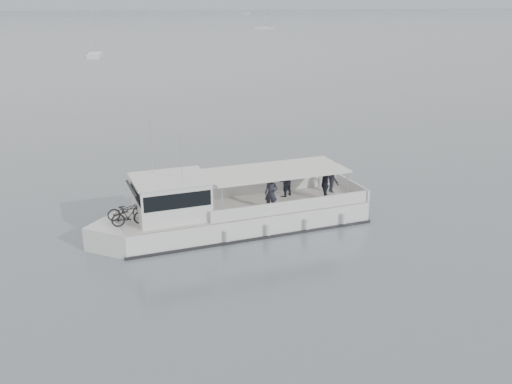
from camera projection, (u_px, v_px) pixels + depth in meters
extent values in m
plane|color=slate|center=(167.00, 232.00, 24.31)|extent=(1400.00, 1400.00, 0.00)
cube|color=white|center=(245.00, 219.00, 24.67)|extent=(10.86, 3.85, 1.15)
cube|color=white|center=(121.00, 237.00, 22.85)|extent=(2.87, 2.87, 1.15)
cube|color=beige|center=(245.00, 207.00, 24.49)|extent=(10.86, 3.85, 0.05)
cube|color=black|center=(245.00, 227.00, 24.78)|extent=(11.05, 3.97, 0.16)
cube|color=white|center=(267.00, 187.00, 26.15)|extent=(7.07, 0.77, 0.53)
cube|color=white|center=(292.00, 207.00, 23.74)|extent=(7.07, 0.77, 0.53)
cube|color=white|center=(352.00, 187.00, 26.21)|extent=(0.36, 2.83, 0.53)
cube|color=white|center=(171.00, 198.00, 23.14)|extent=(3.05, 2.66, 1.60)
cube|color=black|center=(137.00, 199.00, 22.62)|extent=(0.71, 2.25, 1.03)
cube|color=black|center=(171.00, 192.00, 23.05)|extent=(2.88, 2.67, 0.62)
cube|color=white|center=(170.00, 178.00, 22.86)|extent=(3.25, 2.85, 0.09)
cube|color=silver|center=(276.00, 171.00, 24.50)|extent=(6.26, 3.23, 0.07)
cylinder|color=silver|center=(222.00, 204.00, 22.67)|extent=(0.06, 0.06, 1.46)
cylinder|color=silver|center=(204.00, 186.00, 24.86)|extent=(0.06, 0.06, 1.46)
cylinder|color=silver|center=(347.00, 188.00, 24.61)|extent=(0.06, 0.06, 1.46)
cylinder|color=silver|center=(320.00, 172.00, 26.81)|extent=(0.06, 0.06, 1.46)
cylinder|color=silver|center=(151.00, 147.00, 23.02)|extent=(0.03, 0.03, 2.31)
cylinder|color=silver|center=(181.00, 158.00, 22.12)|extent=(0.03, 0.03, 1.95)
cylinder|color=silver|center=(227.00, 236.00, 22.82)|extent=(0.23, 0.23, 0.44)
cylinder|color=silver|center=(268.00, 230.00, 23.43)|extent=(0.23, 0.23, 0.44)
cylinder|color=silver|center=(307.00, 224.00, 24.04)|extent=(0.23, 0.23, 0.44)
cylinder|color=silver|center=(344.00, 218.00, 24.65)|extent=(0.23, 0.23, 0.44)
imported|color=black|center=(126.00, 210.00, 22.97)|extent=(1.56, 0.67, 0.80)
imported|color=black|center=(129.00, 215.00, 22.34)|extent=(1.43, 0.53, 0.84)
imported|color=#242630|center=(271.00, 194.00, 23.85)|extent=(0.65, 0.58, 1.49)
imported|color=#242630|center=(284.00, 181.00, 25.52)|extent=(0.90, 0.83, 1.49)
imported|color=#242630|center=(325.00, 185.00, 24.99)|extent=(0.48, 0.92, 1.49)
imported|color=#242630|center=(333.00, 177.00, 26.08)|extent=(0.57, 0.97, 1.49)
cube|color=white|center=(264.00, 28.00, 187.14)|extent=(6.42, 4.74, 0.75)
cube|color=white|center=(264.00, 27.00, 187.04)|extent=(2.75, 2.58, 0.45)
cylinder|color=silver|center=(264.00, 17.00, 185.95)|extent=(0.08, 0.08, 6.85)
cube|color=white|center=(245.00, 14.00, 382.15)|extent=(5.41, 5.01, 0.75)
cube|color=white|center=(245.00, 13.00, 382.05)|extent=(2.51, 2.47, 0.45)
cube|color=white|center=(95.00, 55.00, 97.63)|extent=(2.99, 6.91, 0.75)
cube|color=white|center=(95.00, 53.00, 97.52)|extent=(2.16, 2.56, 0.45)
cylinder|color=silver|center=(93.00, 31.00, 96.35)|extent=(0.08, 0.08, 7.35)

